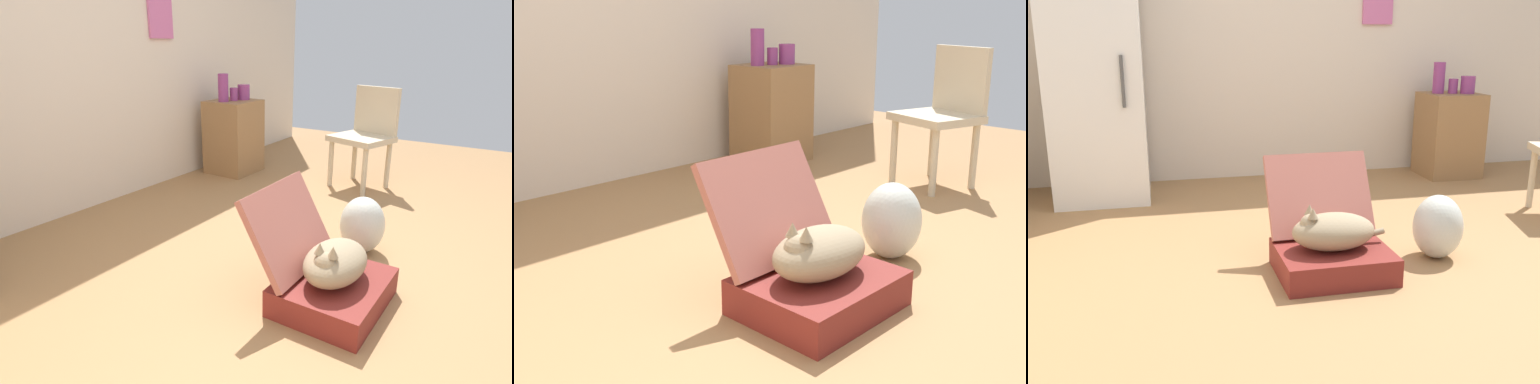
# 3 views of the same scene
# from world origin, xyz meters

# --- Properties ---
(ground_plane) EXTENTS (7.68, 7.68, 0.00)m
(ground_plane) POSITION_xyz_m (0.00, 0.00, 0.00)
(ground_plane) COLOR #9E7247
(ground_plane) RESTS_ON ground
(suitcase_base) EXTENTS (0.58, 0.47, 0.14)m
(suitcase_base) POSITION_xyz_m (-0.29, 0.02, 0.07)
(suitcase_base) COLOR maroon
(suitcase_base) RESTS_ON ground
(suitcase_lid) EXTENTS (0.58, 0.27, 0.43)m
(suitcase_lid) POSITION_xyz_m (-0.29, 0.28, 0.36)
(suitcase_lid) COLOR #B26356
(suitcase_lid) RESTS_ON suitcase_base
(cat) EXTENTS (0.51, 0.28, 0.24)m
(cat) POSITION_xyz_m (-0.30, 0.02, 0.24)
(cat) COLOR #998466
(cat) RESTS_ON suitcase_base
(plastic_bag_white) EXTENTS (0.27, 0.27, 0.36)m
(plastic_bag_white) POSITION_xyz_m (0.34, 0.12, 0.18)
(plastic_bag_white) COLOR silver
(plastic_bag_white) RESTS_ON ground
(side_table) EXTENTS (0.47, 0.44, 0.72)m
(side_table) POSITION_xyz_m (1.35, 1.85, 0.36)
(side_table) COLOR olive
(side_table) RESTS_ON ground
(vase_tall) EXTENTS (0.10, 0.10, 0.26)m
(vase_tall) POSITION_xyz_m (1.23, 1.88, 0.85)
(vase_tall) COLOR #8C387A
(vase_tall) RESTS_ON side_table
(vase_short) EXTENTS (0.12, 0.12, 0.15)m
(vase_short) POSITION_xyz_m (1.46, 1.81, 0.79)
(vase_short) COLOR #8C387A
(vase_short) RESTS_ON side_table
(vase_round) EXTENTS (0.08, 0.08, 0.12)m
(vase_round) POSITION_xyz_m (1.35, 1.84, 0.78)
(vase_round) COLOR #8C387A
(vase_round) RESTS_ON side_table
(chair) EXTENTS (0.54, 0.56, 0.89)m
(chair) POSITION_xyz_m (1.63, 0.59, 0.49)
(chair) COLOR beige
(chair) RESTS_ON ground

